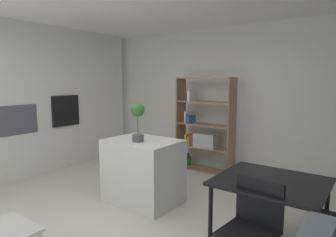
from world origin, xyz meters
TOP-DOWN VIEW (x-y plane):
  - ground_plane at (0.00, 0.00)m, footprint 8.98×8.98m
  - back_partition at (0.00, 2.73)m, footprint 6.53×0.06m
  - tall_cabinet_run_left at (-2.90, 0.00)m, footprint 0.62×4.98m
  - cabinet_niche_splashback at (-2.58, -0.22)m, footprint 0.01×1.05m
  - built_in_oven at (-2.56, 0.90)m, footprint 0.06×0.59m
  - kitchen_island at (-0.22, 0.55)m, footprint 1.01×0.75m
  - potted_plant_on_island at (-0.20, 0.42)m, footprint 0.19×0.19m
  - open_bookshelf at (-0.30, 2.38)m, footprint 1.14×0.34m
  - dining_table at (1.64, 0.38)m, footprint 1.04×0.94m
  - dining_chair_near at (1.65, -0.11)m, footprint 0.48×0.48m

SIDE VIEW (x-z plane):
  - ground_plane at x=0.00m, z-range 0.00..0.00m
  - kitchen_island at x=-0.22m, z-range 0.00..0.91m
  - dining_chair_near at x=1.65m, z-range 0.09..0.96m
  - dining_table at x=1.64m, z-range 0.30..1.06m
  - open_bookshelf at x=-0.30m, z-range -0.12..1.68m
  - cabinet_niche_splashback at x=-2.58m, z-range 0.81..1.32m
  - built_in_oven at x=-2.56m, z-range 0.85..1.46m
  - potted_plant_on_island at x=-0.20m, z-range 0.98..1.52m
  - back_partition at x=0.00m, z-range 0.00..2.76m
  - tall_cabinet_run_left at x=-2.90m, z-range 0.00..2.76m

